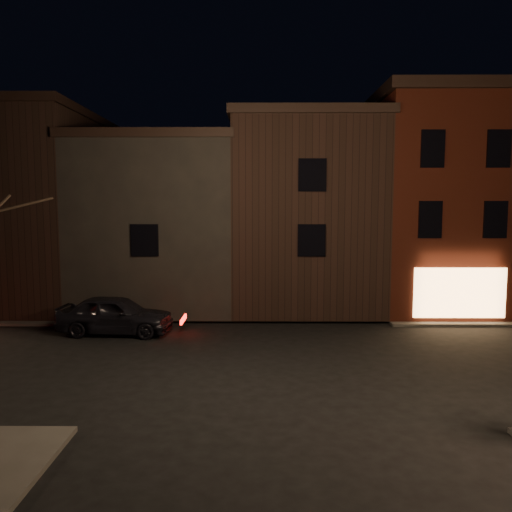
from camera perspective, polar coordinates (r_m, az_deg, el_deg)
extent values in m
plane|color=black|center=(16.96, 3.01, -12.17)|extent=(120.00, 120.00, 0.00)
cube|color=#44150C|center=(27.07, 19.37, 5.27)|extent=(6.00, 8.00, 10.00)
cube|color=black|center=(27.54, 19.75, 16.25)|extent=(6.50, 8.50, 0.50)
cube|color=#F3B36D|center=(23.59, 22.25, -3.92)|extent=(4.00, 0.12, 2.20)
cube|color=black|center=(26.71, 5.27, 4.50)|extent=(7.00, 10.00, 9.00)
cube|color=black|center=(27.01, 5.36, 14.52)|extent=(7.30, 10.30, 0.40)
cube|color=black|center=(27.10, -10.23, 3.39)|extent=(7.50, 10.00, 8.00)
cube|color=black|center=(27.25, -10.40, 12.25)|extent=(7.80, 10.30, 0.40)
cube|color=black|center=(29.29, -24.38, 4.61)|extent=(7.00, 10.00, 9.50)
cube|color=black|center=(29.64, -24.80, 14.21)|extent=(7.30, 10.30, 0.40)
imported|color=black|center=(21.26, -15.77, -6.46)|extent=(4.78, 2.22, 1.58)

